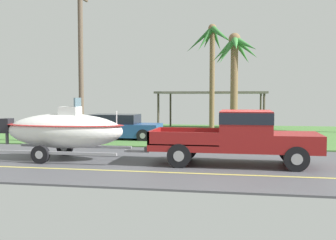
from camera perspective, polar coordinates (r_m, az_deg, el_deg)
name	(u,v)px	position (r m, az deg, el deg)	size (l,w,h in m)	color
ground	(241,139)	(22.54, 10.25, -2.69)	(36.00, 22.00, 0.11)	#4C4C51
pickup_truck_towing	(245,135)	(14.12, 10.80, -2.07)	(5.94, 2.09, 1.88)	maroon
boat_on_trailer	(64,130)	(15.55, -14.48, -1.44)	(5.77, 2.23, 2.32)	gray
parked_sedan_near	(118,127)	(21.97, -7.07, -1.04)	(4.49, 1.81, 1.38)	#234C89
carport_awning	(213,93)	(27.81, 6.33, 3.76)	(7.17, 5.00, 2.66)	#4C4238
palm_tree_near_left	(213,51)	(24.76, 6.32, 9.73)	(3.00, 3.23, 6.70)	brown
palm_tree_mid	(235,60)	(22.95, 9.42, 8.40)	(2.73, 3.24, 5.87)	brown
utility_pole	(81,62)	(20.27, -12.23, 8.04)	(0.24, 1.80, 7.76)	brown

